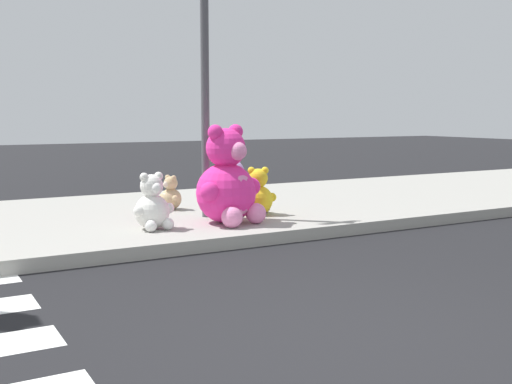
% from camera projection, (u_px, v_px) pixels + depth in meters
% --- Properties ---
extents(ground_plane, '(60.00, 60.00, 0.00)m').
position_uv_depth(ground_plane, '(349.00, 347.00, 4.09)').
color(ground_plane, black).
extents(sidewalk, '(28.00, 4.40, 0.15)m').
position_uv_depth(sidewalk, '(116.00, 220.00, 8.58)').
color(sidewalk, '#9E9B93').
rests_on(sidewalk, ground_plane).
extents(sign_pole, '(0.56, 0.11, 3.20)m').
position_uv_depth(sign_pole, '(205.00, 88.00, 8.15)').
color(sign_pole, '#4C4C51').
rests_on(sign_pole, sidewalk).
extents(plush_pink_large, '(0.92, 0.88, 1.24)m').
position_uv_depth(plush_pink_large, '(228.00, 184.00, 7.81)').
color(plush_pink_large, '#F22D93').
rests_on(plush_pink_large, sidewalk).
extents(plush_yellow, '(0.46, 0.47, 0.65)m').
position_uv_depth(plush_yellow, '(258.00, 195.00, 8.53)').
color(plush_yellow, yellow).
rests_on(plush_yellow, sidewalk).
extents(plush_lavender, '(0.51, 0.52, 0.72)m').
position_uv_depth(plush_lavender, '(233.00, 189.00, 9.02)').
color(plush_lavender, '#B28CD8').
rests_on(plush_lavender, sidewalk).
extents(plush_tan, '(0.35, 0.37, 0.50)m').
position_uv_depth(plush_tan, '(170.00, 196.00, 8.97)').
color(plush_tan, tan).
rests_on(plush_tan, sidewalk).
extents(plush_white, '(0.52, 0.47, 0.68)m').
position_uv_depth(plush_white, '(153.00, 207.00, 7.42)').
color(plush_white, white).
rests_on(plush_white, sidewalk).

